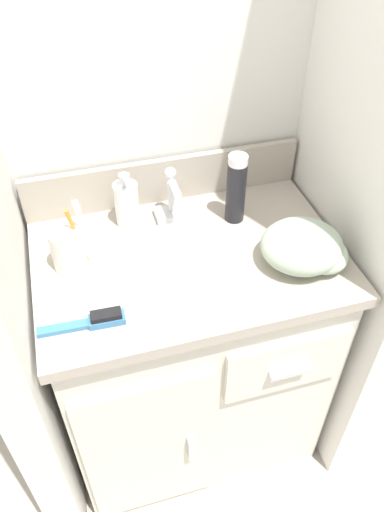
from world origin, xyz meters
TOP-DOWN VIEW (x-y plane):
  - ground_plane at (0.00, 0.00)m, footprint 6.00×6.00m
  - wall_back at (0.00, 0.29)m, footprint 0.90×0.08m
  - wall_right at (0.41, 0.00)m, footprint 0.08×0.56m
  - vanity at (-0.00, -0.00)m, footprint 0.72×0.50m
  - backsplash at (0.00, 0.23)m, footprint 0.72×0.02m
  - sink_faucet at (0.00, 0.15)m, footprint 0.09×0.09m
  - toothbrush_cup at (-0.27, 0.04)m, footprint 0.08×0.08m
  - soap_dispenser at (-0.11, 0.16)m, footprint 0.06×0.06m
  - shaving_cream_can at (0.15, 0.10)m, footprint 0.05×0.05m
  - hairbrush at (-0.24, -0.15)m, footprint 0.18×0.04m
  - hand_towel at (0.25, -0.09)m, footprint 0.19×0.18m

SIDE VIEW (x-z plane):
  - ground_plane at x=0.00m, z-range 0.00..0.00m
  - vanity at x=0.00m, z-range 0.02..0.78m
  - hairbrush at x=-0.24m, z-range 0.76..0.79m
  - hand_towel at x=0.25m, z-range 0.76..0.86m
  - sink_faucet at x=0.00m, z-range 0.74..0.88m
  - toothbrush_cup at x=-0.27m, z-range 0.73..0.90m
  - backsplash at x=0.00m, z-range 0.76..0.88m
  - soap_dispenser at x=-0.11m, z-range 0.75..0.90m
  - shaving_cream_can at x=0.15m, z-range 0.76..0.95m
  - wall_back at x=0.00m, z-range 0.00..2.20m
  - wall_right at x=0.41m, z-range 0.00..2.20m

